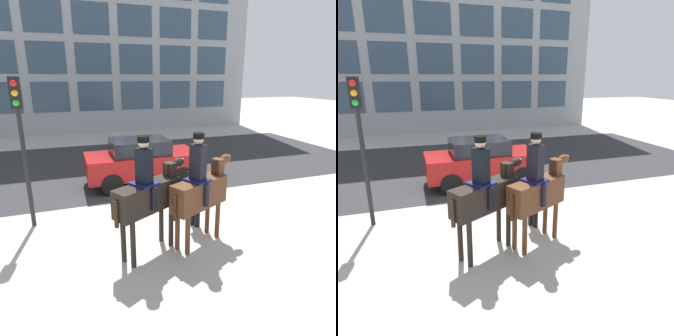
{
  "view_description": "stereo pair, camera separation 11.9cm",
  "coord_description": "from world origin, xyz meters",
  "views": [
    {
      "loc": [
        -2.13,
        -8.1,
        3.73
      ],
      "look_at": [
        0.15,
        -1.48,
        1.59
      ],
      "focal_mm": 32.0,
      "sensor_mm": 36.0,
      "label": 1
    },
    {
      "loc": [
        -2.02,
        -8.14,
        3.73
      ],
      "look_at": [
        0.15,
        -1.48,
        1.59
      ],
      "focal_mm": 32.0,
      "sensor_mm": 36.0,
      "label": 2
    }
  ],
  "objects": [
    {
      "name": "office_building_facade",
      "position": [
        -0.0,
        12.99,
        8.07
      ],
      "size": [
        22.45,
        0.33,
        16.12
      ],
      "color": "#93999E",
      "rests_on": "ground_plane"
    },
    {
      "name": "mounted_horse_lead",
      "position": [
        -0.62,
        -2.47,
        1.38
      ],
      "size": [
        1.85,
        1.19,
        2.62
      ],
      "rotation": [
        0.0,
        0.0,
        0.49
      ],
      "color": "black",
      "rests_on": "ground_plane"
    },
    {
      "name": "pedestrian_bystander",
      "position": [
        0.82,
        -1.68,
        0.98
      ],
      "size": [
        0.74,
        0.75,
        1.66
      ],
      "rotation": [
        0.0,
        0.0,
        -2.63
      ],
      "color": "black",
      "rests_on": "ground_plane"
    },
    {
      "name": "mounted_horse_companion",
      "position": [
        0.59,
        -2.44,
        1.32
      ],
      "size": [
        1.81,
        1.07,
        2.61
      ],
      "rotation": [
        0.0,
        0.0,
        0.44
      ],
      "color": "#59331E",
      "rests_on": "ground_plane"
    },
    {
      "name": "road_surface",
      "position": [
        0.0,
        4.75,
        0.0
      ],
      "size": [
        22.45,
        8.5,
        0.01
      ],
      "color": "#2D2D30",
      "rests_on": "ground_plane"
    },
    {
      "name": "street_car_near_lane",
      "position": [
        0.34,
        1.93,
        0.86
      ],
      "size": [
        3.94,
        1.79,
        1.64
      ],
      "color": "maroon",
      "rests_on": "ground_plane"
    },
    {
      "name": "traffic_light",
      "position": [
        -3.14,
        -0.32,
        2.52
      ],
      "size": [
        0.24,
        0.29,
        3.73
      ],
      "color": "black",
      "rests_on": "ground_plane"
    },
    {
      "name": "ground_plane",
      "position": [
        0.0,
        0.0,
        0.0
      ],
      "size": [
        80.0,
        80.0,
        0.0
      ],
      "primitive_type": "plane",
      "color": "#B2AFA8"
    }
  ]
}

